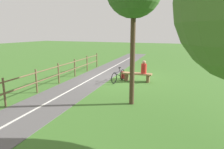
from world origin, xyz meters
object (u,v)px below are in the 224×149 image
(person_seated, at_px, (144,68))
(backpack, at_px, (123,75))
(bicycle, at_px, (118,76))
(bench, at_px, (137,76))

(person_seated, distance_m, backpack, 1.50)
(bicycle, xyz_separation_m, backpack, (-0.03, -0.79, -0.12))
(person_seated, bearing_deg, bench, 0.00)
(person_seated, height_order, bicycle, person_seated)
(person_seated, bearing_deg, bicycle, 17.53)
(bench, relative_size, person_seated, 2.28)
(bench, bearing_deg, backpack, -20.12)
(bench, xyz_separation_m, person_seated, (-0.38, -0.02, 0.49))
(person_seated, height_order, backpack, person_seated)
(bench, xyz_separation_m, backpack, (0.97, -0.29, -0.12))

